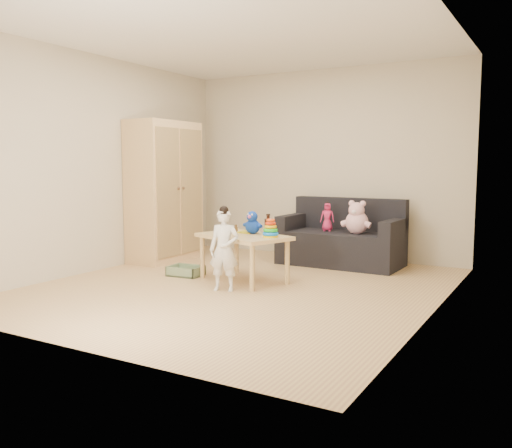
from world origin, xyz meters
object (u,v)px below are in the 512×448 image
Objects in this scene: wardrobe at (164,192)px; sofa at (340,248)px; toddler at (224,251)px; play_table at (244,258)px.

wardrobe is 1.21× the size of sofa.
sofa is at bearing 57.75° from toddler.
wardrobe is at bearing 128.91° from toddler.
play_table is at bearing -21.33° from wardrobe.
play_table is (-0.57, -1.48, 0.05)m from sofa.
toddler is at bearing -103.44° from sofa.
toddler is at bearing -33.57° from wardrobe.
sofa is at bearing 68.80° from play_table.
toddler reaches higher than sofa.
play_table is (1.62, -0.63, -0.67)m from wardrobe.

